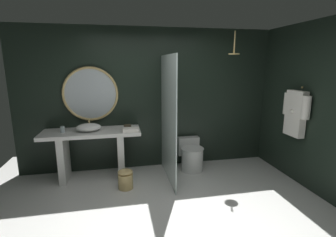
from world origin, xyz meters
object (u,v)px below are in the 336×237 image
(folded_hand_towel, at_px, (131,130))
(waste_bin, at_px, (125,179))
(vessel_sink, at_px, (89,127))
(tissue_box, at_px, (127,127))
(toilet, at_px, (191,156))
(rain_shower_head, at_px, (234,51))
(hanging_bathrobe, at_px, (296,111))
(round_wall_mirror, at_px, (91,94))
(tumbler_cup, at_px, (63,129))

(folded_hand_towel, bearing_deg, waste_bin, -111.19)
(vessel_sink, height_order, tissue_box, vessel_sink)
(toilet, bearing_deg, vessel_sink, -179.38)
(toilet, bearing_deg, folded_hand_towel, -169.82)
(rain_shower_head, height_order, hanging_bathrobe, rain_shower_head)
(round_wall_mirror, xyz_separation_m, rain_shower_head, (2.45, -0.44, 0.73))
(round_wall_mirror, distance_m, toilet, 2.15)
(waste_bin, relative_size, folded_hand_towel, 1.17)
(tissue_box, relative_size, toilet, 0.23)
(vessel_sink, xyz_separation_m, waste_bin, (0.57, -0.50, -0.75))
(hanging_bathrobe, bearing_deg, waste_bin, 174.67)
(hanging_bathrobe, xyz_separation_m, waste_bin, (-2.76, 0.26, -1.04))
(vessel_sink, relative_size, toilet, 0.70)
(hanging_bathrobe, height_order, waste_bin, hanging_bathrobe)
(rain_shower_head, xyz_separation_m, waste_bin, (-1.92, -0.36, -2.01))
(hanging_bathrobe, distance_m, toilet, 1.94)
(tumbler_cup, xyz_separation_m, toilet, (2.23, 0.01, -0.64))
(rain_shower_head, relative_size, hanging_bathrobe, 0.48)
(vessel_sink, xyz_separation_m, tissue_box, (0.64, 0.01, -0.03))
(tissue_box, bearing_deg, round_wall_mirror, 155.33)
(hanging_bathrobe, relative_size, waste_bin, 2.59)
(waste_bin, distance_m, folded_hand_towel, 0.80)
(tumbler_cup, distance_m, toilet, 2.32)
(tumbler_cup, relative_size, rain_shower_head, 0.25)
(tumbler_cup, xyz_separation_m, hanging_bathrobe, (3.74, -0.77, 0.31))
(round_wall_mirror, relative_size, rain_shower_head, 2.45)
(tissue_box, bearing_deg, folded_hand_towel, -76.16)
(rain_shower_head, height_order, folded_hand_towel, rain_shower_head)
(toilet, bearing_deg, hanging_bathrobe, -27.37)
(tumbler_cup, distance_m, tissue_box, 1.06)
(hanging_bathrobe, bearing_deg, tumbler_cup, 168.43)
(tumbler_cup, bearing_deg, round_wall_mirror, 32.36)
(vessel_sink, distance_m, waste_bin, 1.07)
(tissue_box, xyz_separation_m, rain_shower_head, (1.84, -0.16, 1.28))
(tissue_box, relative_size, round_wall_mirror, 0.14)
(tumbler_cup, xyz_separation_m, rain_shower_head, (2.90, -0.15, 1.27))
(rain_shower_head, bearing_deg, vessel_sink, 176.68)
(tumbler_cup, height_order, hanging_bathrobe, hanging_bathrobe)
(vessel_sink, relative_size, tissue_box, 3.11)
(tumbler_cup, xyz_separation_m, round_wall_mirror, (0.45, 0.29, 0.54))
(toilet, bearing_deg, rain_shower_head, -13.67)
(tumbler_cup, distance_m, round_wall_mirror, 0.76)
(tissue_box, relative_size, folded_hand_towel, 0.49)
(round_wall_mirror, bearing_deg, folded_hand_towel, -35.86)
(tissue_box, xyz_separation_m, toilet, (1.17, 0.01, -0.62))
(vessel_sink, distance_m, round_wall_mirror, 0.60)
(tissue_box, distance_m, round_wall_mirror, 0.87)
(toilet, height_order, folded_hand_towel, folded_hand_towel)
(round_wall_mirror, bearing_deg, tissue_box, -24.67)
(round_wall_mirror, relative_size, folded_hand_towel, 3.56)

